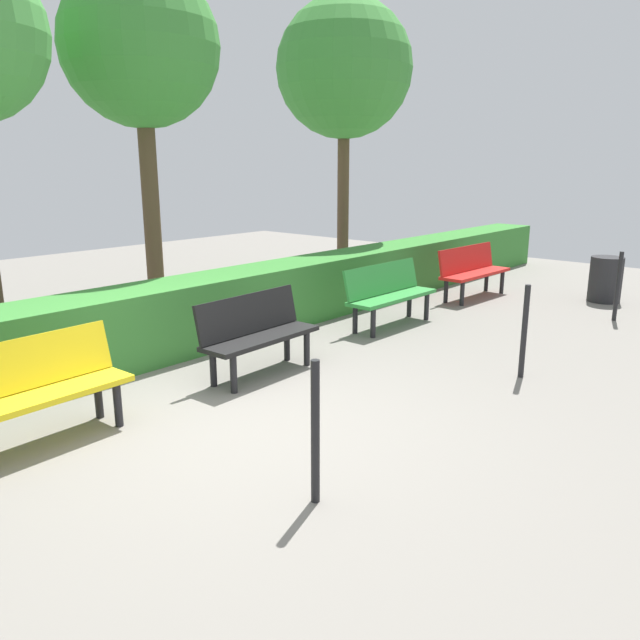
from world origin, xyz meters
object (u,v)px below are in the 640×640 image
(tree_near, at_px, (344,70))
(trash_bin, at_px, (605,279))
(bench_black, at_px, (257,331))
(bench_red, at_px, (472,269))
(bench_yellow, at_px, (33,387))
(bench_green, at_px, (389,292))
(tree_mid, at_px, (141,49))

(tree_near, xyz_separation_m, trash_bin, (-1.13, 4.62, -3.51))
(bench_black, bearing_deg, bench_red, 179.67)
(bench_black, bearing_deg, bench_yellow, -4.45)
(bench_green, distance_m, bench_black, 2.62)
(bench_green, distance_m, bench_yellow, 4.96)
(bench_black, relative_size, bench_yellow, 0.94)
(bench_black, bearing_deg, bench_green, -179.22)
(bench_black, xyz_separation_m, tree_mid, (-0.86, -3.08, 3.23))
(bench_green, height_order, tree_near, tree_near)
(bench_green, height_order, trash_bin, bench_green)
(tree_near, distance_m, tree_mid, 4.24)
(bench_green, relative_size, trash_bin, 2.15)
(bench_yellow, bearing_deg, bench_red, 178.05)
(bench_red, bearing_deg, tree_near, -87.83)
(bench_red, relative_size, tree_near, 0.32)
(tree_mid, bearing_deg, bench_red, 145.17)
(bench_black, height_order, bench_yellow, same)
(tree_mid, height_order, trash_bin, tree_mid)
(bench_red, distance_m, trash_bin, 2.14)
(bench_green, xyz_separation_m, bench_black, (2.62, 0.12, -0.00))
(bench_red, bearing_deg, bench_yellow, 2.62)
(tree_mid, distance_m, trash_bin, 7.91)
(bench_yellow, relative_size, trash_bin, 2.06)
(bench_red, xyz_separation_m, trash_bin, (-1.14, 1.81, -0.11))
(bench_red, relative_size, trash_bin, 2.23)
(bench_green, bearing_deg, bench_black, 3.70)
(tree_near, bearing_deg, bench_green, 48.81)
(bench_green, bearing_deg, tree_mid, -58.22)
(tree_near, xyz_separation_m, tree_mid, (4.24, -0.13, -0.17))
(bench_yellow, xyz_separation_m, tree_mid, (-3.20, -2.98, 3.23))
(bench_yellow, bearing_deg, tree_mid, -139.32)
(bench_red, height_order, tree_near, tree_near)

